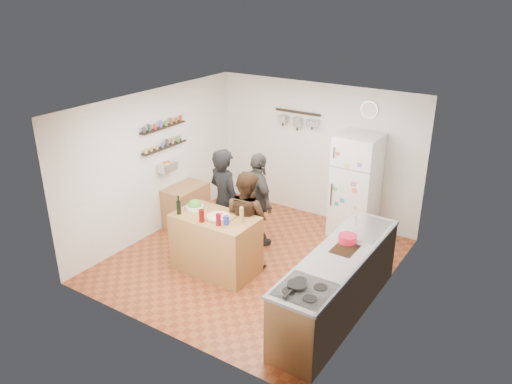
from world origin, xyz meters
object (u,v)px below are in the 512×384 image
Objects in this scene: wall_clock at (369,110)px; prep_island at (216,244)px; person_back at (258,200)px; skillet at (297,285)px; wine_bottle at (179,208)px; person_left at (225,201)px; fridge at (356,186)px; salt_canister at (226,220)px; salad_bowl at (195,207)px; side_table at (186,205)px; red_bowl at (348,239)px; person_center at (246,219)px; pepper_mill at (242,216)px; counter_run at (338,285)px.

prep_island is at bearing -115.82° from wall_clock.
person_back is 6.97× the size of skillet.
prep_island is at bearing 153.13° from skillet.
wine_bottle is at bearing -121.91° from wall_clock.
wall_clock is (1.52, 2.03, 1.27)m from person_left.
salt_canister is at bearing -111.86° from fridge.
salad_bowl is at bearing -127.03° from fridge.
person_back reaches higher than side_table.
fridge reaches higher than red_bowl.
person_left is at bearing -5.43° from person_center.
side_table is at bearing 169.01° from red_bowl.
wall_clock reaches higher than fridge.
skillet is at bearing -23.60° from salad_bowl.
pepper_mill is at bearing 126.07° from person_center.
wine_bottle reaches higher than prep_island.
wall_clock is 0.37× the size of side_table.
salad_bowl is at bearing -123.31° from wall_clock.
person_left is 2.83m from wall_clock.
red_bowl reaches higher than salad_bowl.
red_bowl reaches higher than skillet.
person_left is at bearing -126.84° from wall_clock.
salt_canister is 1.22m from person_back.
salad_bowl is 0.81m from person_center.
wine_bottle is 0.25× the size of side_table.
person_back is 2.01× the size of side_table.
side_table is at bearing 37.44° from person_back.
fridge is at bearing 108.06° from counter_run.
person_back is at bearing 100.55° from salt_canister.
skillet is 3.91m from side_table.
wall_clock is at bearing 105.92° from counter_run.
person_center is at bearing 177.87° from person_left.
person_center is 1.83m from counter_run.
side_table is (-2.69, -1.63, -1.78)m from wall_clock.
fridge is (1.26, 2.28, 0.45)m from prep_island.
skillet is (-0.10, -0.95, 0.49)m from counter_run.
salt_canister is at bearing 142.43° from person_left.
person_back reaches higher than pepper_mill.
salad_bowl is 0.74m from salt_canister.
person_left is at bearing 89.29° from person_back.
fridge reaches higher than pepper_mill.
prep_island is 9.65× the size of salt_canister.
skillet is 0.13× the size of fridge.
salad_bowl is 2.80m from fridge.
salt_canister is at bearing -176.57° from counter_run.
red_bowl is at bearing 9.30° from prep_island.
person_left reaches higher than wine_bottle.
skillet is (2.41, -0.75, -0.07)m from wine_bottle.
wine_bottle is at bearing 51.20° from person_center.
wall_clock is at bearing -93.11° from person_back.
wall_clock reaches higher than skillet.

